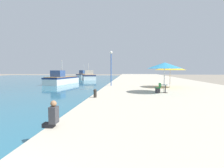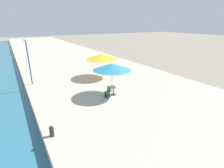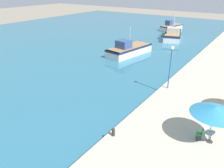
{
  "view_description": "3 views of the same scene",
  "coord_description": "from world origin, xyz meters",
  "px_view_note": "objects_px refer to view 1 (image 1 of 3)",
  "views": [
    {
      "loc": [
        3.03,
        -1.42,
        2.84
      ],
      "look_at": [
        1.5,
        14.68,
        1.5
      ],
      "focal_mm": 28.0,
      "sensor_mm": 36.0,
      "label": 1
    },
    {
      "loc": [
        -0.82,
        2.96,
        6.68
      ],
      "look_at": [
        6.31,
        15.04,
        1.7
      ],
      "focal_mm": 28.0,
      "sensor_mm": 36.0,
      "label": 2
    },
    {
      "loc": [
        7.75,
        1.01,
        10.77
      ],
      "look_at": [
        -4.0,
        18.0,
        1.3
      ],
      "focal_mm": 35.0,
      "sensor_mm": 36.0,
      "label": 3
    }
  ],
  "objects_px": {
    "fishing_boat_near": "(62,79)",
    "person_at_quay": "(53,116)",
    "fishing_boat_mid": "(88,76)",
    "cafe_umbrella_pink": "(165,66)",
    "cafe_chair_left": "(158,89)",
    "fishing_boat_far": "(84,75)",
    "cafe_table": "(165,87)",
    "cafe_umbrella_white": "(170,67)",
    "lamppost": "(111,62)",
    "mooring_bollard": "(95,93)"
  },
  "relations": [
    {
      "from": "cafe_umbrella_white",
      "to": "person_at_quay",
      "type": "relative_size",
      "value": 3.54
    },
    {
      "from": "fishing_boat_near",
      "to": "fishing_boat_mid",
      "type": "distance_m",
      "value": 15.69
    },
    {
      "from": "fishing_boat_near",
      "to": "cafe_chair_left",
      "type": "bearing_deg",
      "value": -37.27
    },
    {
      "from": "fishing_boat_far",
      "to": "person_at_quay",
      "type": "bearing_deg",
      "value": -61.61
    },
    {
      "from": "cafe_umbrella_pink",
      "to": "person_at_quay",
      "type": "distance_m",
      "value": 12.19
    },
    {
      "from": "fishing_boat_mid",
      "to": "cafe_umbrella_pink",
      "type": "xyz_separation_m",
      "value": [
        14.59,
        -32.06,
        2.26
      ]
    },
    {
      "from": "mooring_bollard",
      "to": "lamppost",
      "type": "distance_m",
      "value": 10.29
    },
    {
      "from": "fishing_boat_far",
      "to": "lamppost",
      "type": "xyz_separation_m",
      "value": [
        12.63,
        -34.24,
        2.86
      ]
    },
    {
      "from": "fishing_boat_far",
      "to": "cafe_umbrella_pink",
      "type": "xyz_separation_m",
      "value": [
        18.22,
        -40.8,
        2.27
      ]
    },
    {
      "from": "cafe_table",
      "to": "person_at_quay",
      "type": "distance_m",
      "value": 12.01
    },
    {
      "from": "fishing_boat_mid",
      "to": "fishing_boat_far",
      "type": "distance_m",
      "value": 9.46
    },
    {
      "from": "fishing_boat_mid",
      "to": "cafe_table",
      "type": "height_order",
      "value": "fishing_boat_mid"
    },
    {
      "from": "cafe_chair_left",
      "to": "person_at_quay",
      "type": "height_order",
      "value": "person_at_quay"
    },
    {
      "from": "cafe_chair_left",
      "to": "lamppost",
      "type": "relative_size",
      "value": 0.2
    },
    {
      "from": "fishing_boat_mid",
      "to": "cafe_chair_left",
      "type": "distance_m",
      "value": 35.22
    },
    {
      "from": "cafe_chair_left",
      "to": "mooring_bollard",
      "type": "distance_m",
      "value": 6.09
    },
    {
      "from": "fishing_boat_mid",
      "to": "cafe_umbrella_pink",
      "type": "bearing_deg",
      "value": -83.33
    },
    {
      "from": "fishing_boat_near",
      "to": "person_at_quay",
      "type": "height_order",
      "value": "fishing_boat_near"
    },
    {
      "from": "fishing_boat_near",
      "to": "cafe_chair_left",
      "type": "relative_size",
      "value": 9.81
    },
    {
      "from": "fishing_boat_far",
      "to": "mooring_bollard",
      "type": "xyz_separation_m",
      "value": [
        12.39,
        -44.15,
        0.11
      ]
    },
    {
      "from": "cafe_umbrella_pink",
      "to": "cafe_table",
      "type": "bearing_deg",
      "value": -30.01
    },
    {
      "from": "cafe_chair_left",
      "to": "lamppost",
      "type": "distance_m",
      "value": 8.9
    },
    {
      "from": "cafe_table",
      "to": "lamppost",
      "type": "distance_m",
      "value": 9.11
    },
    {
      "from": "cafe_umbrella_pink",
      "to": "cafe_chair_left",
      "type": "bearing_deg",
      "value": -156.88
    },
    {
      "from": "fishing_boat_near",
      "to": "cafe_table",
      "type": "relative_size",
      "value": 11.16
    },
    {
      "from": "fishing_boat_far",
      "to": "cafe_table",
      "type": "height_order",
      "value": "fishing_boat_far"
    },
    {
      "from": "fishing_boat_near",
      "to": "cafe_umbrella_pink",
      "type": "height_order",
      "value": "fishing_boat_near"
    },
    {
      "from": "fishing_boat_far",
      "to": "cafe_chair_left",
      "type": "xyz_separation_m",
      "value": [
        17.63,
        -41.05,
        0.09
      ]
    },
    {
      "from": "cafe_umbrella_white",
      "to": "cafe_chair_left",
      "type": "distance_m",
      "value": 6.15
    },
    {
      "from": "fishing_boat_mid",
      "to": "fishing_boat_far",
      "type": "xyz_separation_m",
      "value": [
        -3.63,
        8.74,
        -0.01
      ]
    },
    {
      "from": "cafe_umbrella_white",
      "to": "cafe_table",
      "type": "relative_size",
      "value": 4.46
    },
    {
      "from": "mooring_bollard",
      "to": "fishing_boat_near",
      "type": "bearing_deg",
      "value": 117.78
    },
    {
      "from": "fishing_boat_near",
      "to": "person_at_quay",
      "type": "bearing_deg",
      "value": -59.63
    },
    {
      "from": "cafe_umbrella_pink",
      "to": "person_at_quay",
      "type": "xyz_separation_m",
      "value": [
        -6.07,
        -10.36,
        -2.07
      ]
    },
    {
      "from": "fishing_boat_mid",
      "to": "cafe_table",
      "type": "distance_m",
      "value": 35.33
    },
    {
      "from": "person_at_quay",
      "to": "fishing_boat_near",
      "type": "bearing_deg",
      "value": 110.81
    },
    {
      "from": "cafe_umbrella_pink",
      "to": "cafe_chair_left",
      "type": "xyz_separation_m",
      "value": [
        -0.59,
        -0.25,
        -2.18
      ]
    },
    {
      "from": "fishing_boat_near",
      "to": "cafe_umbrella_pink",
      "type": "distance_m",
      "value": 23.26
    },
    {
      "from": "fishing_boat_near",
      "to": "cafe_table",
      "type": "height_order",
      "value": "fishing_boat_near"
    },
    {
      "from": "cafe_umbrella_white",
      "to": "fishing_boat_far",
      "type": "bearing_deg",
      "value": 119.12
    },
    {
      "from": "cafe_umbrella_white",
      "to": "cafe_table",
      "type": "xyz_separation_m",
      "value": [
        -1.57,
        -5.14,
        -1.86
      ]
    },
    {
      "from": "cafe_table",
      "to": "cafe_chair_left",
      "type": "xyz_separation_m",
      "value": [
        -0.7,
        -0.19,
        -0.21
      ]
    },
    {
      "from": "fishing_boat_mid",
      "to": "cafe_umbrella_white",
      "type": "height_order",
      "value": "fishing_boat_mid"
    },
    {
      "from": "fishing_boat_near",
      "to": "fishing_boat_far",
      "type": "bearing_deg",
      "value": 104.14
    },
    {
      "from": "fishing_boat_near",
      "to": "cafe_umbrella_white",
      "type": "xyz_separation_m",
      "value": [
        17.96,
        -11.39,
        2.14
      ]
    },
    {
      "from": "lamppost",
      "to": "mooring_bollard",
      "type": "bearing_deg",
      "value": -91.39
    },
    {
      "from": "cafe_umbrella_white",
      "to": "cafe_chair_left",
      "type": "height_order",
      "value": "cafe_umbrella_white"
    },
    {
      "from": "fishing_boat_mid",
      "to": "person_at_quay",
      "type": "distance_m",
      "value": 43.27
    },
    {
      "from": "fishing_boat_mid",
      "to": "cafe_umbrella_white",
      "type": "xyz_separation_m",
      "value": [
        16.28,
        -26.99,
        2.15
      ]
    },
    {
      "from": "cafe_umbrella_white",
      "to": "lamppost",
      "type": "distance_m",
      "value": 7.46
    }
  ]
}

